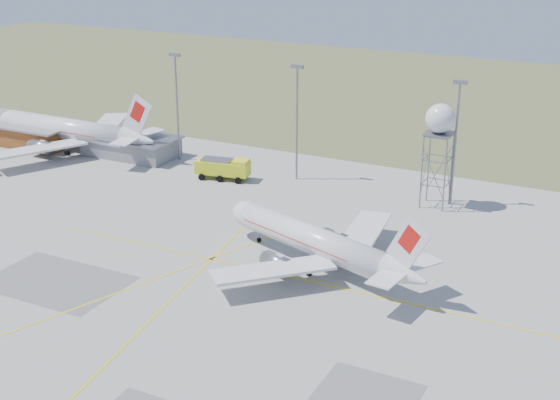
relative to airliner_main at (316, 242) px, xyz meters
The scene contains 11 objects.
ground 35.60m from the airliner_main, 103.21° to the right, with size 400.00×400.00×0.00m, color #A5A49F.
grass_strip 105.89m from the airliner_main, 94.38° to the left, with size 400.00×120.00×0.03m, color #4F5B32.
building_orange 87.54m from the airliner_main, 161.67° to the left, with size 33.00×12.00×4.30m.
building_grey 60.77m from the airliner_main, 150.92° to the left, with size 19.00×10.00×3.90m.
mast_a 54.06m from the airliner_main, 143.81° to the left, with size 2.20×0.50×20.50m.
mast_b 37.32m from the airliner_main, 119.85° to the left, with size 2.20×0.50×20.50m.
mast_c 34.11m from the airliner_main, 72.55° to the left, with size 2.20×0.50×20.50m.
airliner_main is the anchor object (origin of this frame).
airliner_far 71.12m from the airliner_main, 157.68° to the left, with size 39.14×38.07×13.32m.
radar_tower 31.07m from the airliner_main, 75.25° to the left, with size 4.70×4.70×17.02m.
fire_truck 39.10m from the airliner_main, 139.10° to the left, with size 10.05×5.26×3.85m.
Camera 1 is at (47.04, -52.90, 45.57)m, focal length 50.00 mm.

